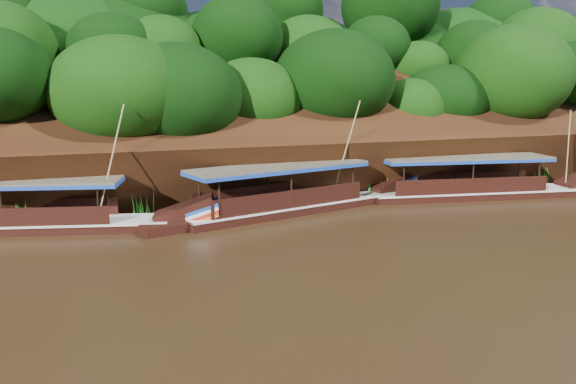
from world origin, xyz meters
name	(u,v)px	position (x,y,z in m)	size (l,w,h in m)	color
ground	(328,253)	(0.00, 0.00, 0.00)	(160.00, 160.00, 0.00)	black
riverbank	(209,151)	(-0.01, 22.73, 1.89)	(120.00, 30.06, 19.40)	black
boat_0	(488,188)	(14.61, 7.48, 0.60)	(16.42, 4.89, 6.02)	black
boat_1	(304,200)	(2.16, 8.07, 0.62)	(15.84, 6.02, 6.69)	black
boat_2	(47,219)	(-11.38, 8.28, 0.57)	(15.98, 5.99, 6.58)	black
reeds	(213,196)	(-2.80, 9.39, 0.95)	(49.77, 2.38, 2.27)	#256C1B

